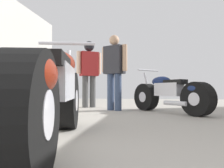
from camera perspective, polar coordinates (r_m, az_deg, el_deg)
The scene contains 5 objects.
ground_plane at distance 3.23m, azimuth 11.34°, elevation -9.71°, with size 16.58×16.58×0.00m, color #A8A399.
motorcycle_maroon_cruiser at distance 1.87m, azimuth -14.75°, elevation -2.44°, with size 0.80×2.17×1.02m.
motorcycle_black_naked at distance 4.53m, azimuth 14.88°, elevation -2.54°, with size 1.45×1.65×0.92m.
mechanic_in_blue at distance 4.97m, azimuth 0.59°, elevation 4.28°, with size 0.65×0.43×1.71m.
mechanic_with_helmet at distance 5.88m, azimuth -6.00°, elevation 4.28°, with size 0.63×0.49×1.77m.
Camera 1 is at (-0.16, 0.26, 0.46)m, focal length 35.04 mm.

